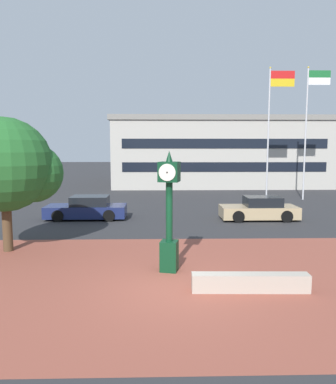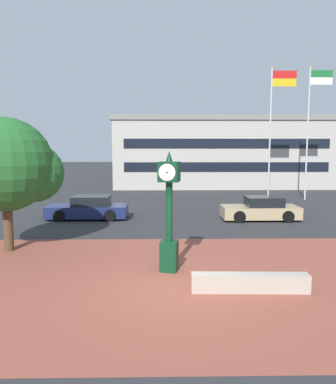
{
  "view_description": "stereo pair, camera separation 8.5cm",
  "coord_description": "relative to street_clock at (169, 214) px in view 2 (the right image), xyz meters",
  "views": [
    {
      "loc": [
        -0.43,
        -9.89,
        3.89
      ],
      "look_at": [
        -0.15,
        1.73,
        2.52
      ],
      "focal_mm": 34.46,
      "sensor_mm": 36.0,
      "label": 1
    },
    {
      "loc": [
        -0.35,
        -9.89,
        3.89
      ],
      "look_at": [
        -0.15,
        1.73,
        2.52
      ],
      "focal_mm": 34.46,
      "sensor_mm": 36.0,
      "label": 2
    }
  ],
  "objects": [
    {
      "name": "ground_plane",
      "position": [
        0.12,
        -1.53,
        -1.85
      ],
      "size": [
        200.0,
        200.0,
        0.0
      ],
      "primitive_type": "plane",
      "color": "#2D2D30"
    },
    {
      "name": "plaza_brick_paving",
      "position": [
        0.12,
        -0.69,
        -1.84
      ],
      "size": [
        44.0,
        9.69,
        0.01
      ],
      "primitive_type": "cube",
      "color": "brown",
      "rests_on": "ground"
    },
    {
      "name": "planter_wall",
      "position": [
        2.17,
        -1.78,
        -1.6
      ],
      "size": [
        3.21,
        0.49,
        0.5
      ],
      "primitive_type": "cube",
      "rotation": [
        0.0,
        0.0,
        -0.03
      ],
      "color": "#ADA393",
      "rests_on": "ground"
    },
    {
      "name": "street_clock",
      "position": [
        0.0,
        0.0,
        0.0
      ],
      "size": [
        0.74,
        0.78,
        3.83
      ],
      "rotation": [
        0.0,
        0.0,
        -0.22
      ],
      "color": "#0C381E",
      "rests_on": "ground"
    },
    {
      "name": "plaza_tree",
      "position": [
        -5.91,
        2.58,
        1.37
      ],
      "size": [
        3.8,
        3.53,
        5.07
      ],
      "color": "#4C3823",
      "rests_on": "ground"
    },
    {
      "name": "car_street_near",
      "position": [
        -4.33,
        8.94,
        -1.28
      ],
      "size": [
        4.41,
        1.9,
        1.28
      ],
      "rotation": [
        0.0,
        0.0,
        1.58
      ],
      "color": "navy",
      "rests_on": "ground"
    },
    {
      "name": "car_street_mid",
      "position": [
        5.21,
        8.45,
        -1.28
      ],
      "size": [
        4.17,
        1.82,
        1.28
      ],
      "rotation": [
        0.0,
        0.0,
        1.57
      ],
      "color": "tan",
      "rests_on": "ground"
    },
    {
      "name": "flagpole_primary",
      "position": [
        8.16,
        16.39,
        4.17
      ],
      "size": [
        1.91,
        0.14,
        9.9
      ],
      "color": "silver",
      "rests_on": "ground"
    },
    {
      "name": "flagpole_secondary",
      "position": [
        10.95,
        16.39,
        4.07
      ],
      "size": [
        1.76,
        0.14,
        9.94
      ],
      "color": "silver",
      "rests_on": "ground"
    },
    {
      "name": "civic_building",
      "position": [
        5.87,
        30.34,
        1.69
      ],
      "size": [
        21.85,
        14.86,
        7.06
      ],
      "color": "#B2ADA3",
      "rests_on": "ground"
    }
  ]
}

